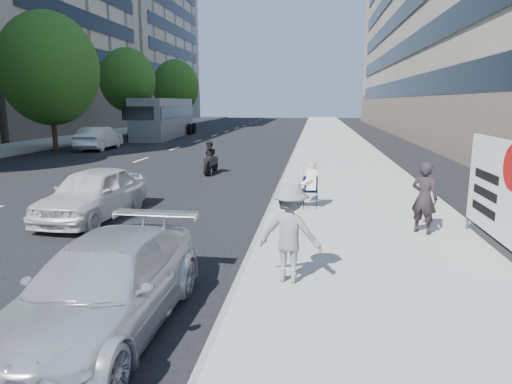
# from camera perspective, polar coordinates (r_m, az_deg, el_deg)

# --- Properties ---
(ground) EXTENTS (160.00, 160.00, 0.00)m
(ground) POSITION_cam_1_polar(r_m,az_deg,el_deg) (9.97, -8.56, -6.68)
(ground) COLOR black
(ground) RESTS_ON ground
(near_sidewalk) EXTENTS (5.00, 120.00, 0.15)m
(near_sidewalk) POSITION_cam_1_polar(r_m,az_deg,el_deg) (29.29, 9.98, 5.24)
(near_sidewalk) COLOR #98968E
(near_sidewalk) RESTS_ON ground
(far_sidewalk) EXTENTS (4.50, 120.00, 0.15)m
(far_sidewalk) POSITION_cam_1_polar(r_m,az_deg,el_deg) (35.12, -26.35, 5.22)
(far_sidewalk) COLOR #98968E
(far_sidewalk) RESTS_ON ground
(far_bldg_north) EXTENTS (22.00, 28.00, 28.00)m
(far_bldg_north) POSITION_cam_1_polar(r_m,az_deg,el_deg) (79.02, -18.12, 18.67)
(far_bldg_north) COLOR beige
(far_bldg_north) RESTS_ON ground
(near_building) EXTENTS (14.00, 70.00, 20.00)m
(near_building) POSITION_cam_1_polar(r_m,az_deg,el_deg) (44.09, 27.88, 19.07)
(near_building) COLOR gray
(near_building) RESTS_ON ground
(tree_far_c) EXTENTS (6.00, 6.00, 8.47)m
(tree_far_c) POSITION_cam_1_polar(r_m,az_deg,el_deg) (31.73, -24.46, 13.83)
(tree_far_c) COLOR #382616
(tree_far_c) RESTS_ON ground
(tree_far_d) EXTENTS (4.80, 4.80, 7.65)m
(tree_far_d) POSITION_cam_1_polar(r_m,az_deg,el_deg) (42.44, -15.76, 13.31)
(tree_far_d) COLOR #382616
(tree_far_d) RESTS_ON ground
(tree_far_e) EXTENTS (5.40, 5.40, 7.89)m
(tree_far_e) POSITION_cam_1_polar(r_m,az_deg,el_deg) (55.60, -10.01, 12.85)
(tree_far_e) COLOR #382616
(tree_far_e) RESTS_ON ground
(seated_protester) EXTENTS (0.83, 1.12, 1.31)m
(seated_protester) POSITION_cam_1_polar(r_m,az_deg,el_deg) (12.67, 6.33, 1.30)
(seated_protester) COLOR #12124F
(seated_protester) RESTS_ON near_sidewalk
(jogger) EXTENTS (1.15, 0.81, 1.62)m
(jogger) POSITION_cam_1_polar(r_m,az_deg,el_deg) (7.41, 4.27, -5.12)
(jogger) COLOR slate
(jogger) RESTS_ON near_sidewalk
(pedestrian_woman) EXTENTS (0.70, 0.66, 1.61)m
(pedestrian_woman) POSITION_cam_1_polar(r_m,az_deg,el_deg) (10.75, 20.29, -0.69)
(pedestrian_woman) COLOR black
(pedestrian_woman) RESTS_ON near_sidewalk
(protest_banner) EXTENTS (0.08, 3.06, 2.20)m
(protest_banner) POSITION_cam_1_polar(r_m,az_deg,el_deg) (9.99, 27.86, 0.45)
(protest_banner) COLOR #4C4C4C
(protest_banner) RESTS_ON near_sidewalk
(parked_sedan) EXTENTS (1.79, 4.28, 1.23)m
(parked_sedan) POSITION_cam_1_polar(r_m,az_deg,el_deg) (6.50, -18.44, -11.28)
(parked_sedan) COLOR silver
(parked_sedan) RESTS_ON ground
(white_sedan_near) EXTENTS (1.81, 4.03, 1.34)m
(white_sedan_near) POSITION_cam_1_polar(r_m,az_deg,el_deg) (12.74, -19.74, -0.16)
(white_sedan_near) COLOR silver
(white_sedan_near) RESTS_ON ground
(white_sedan_mid) EXTENTS (1.77, 4.51, 1.46)m
(white_sedan_mid) POSITION_cam_1_polar(r_m,az_deg,el_deg) (31.36, -19.00, 6.40)
(white_sedan_mid) COLOR white
(white_sedan_mid) RESTS_ON ground
(motorcycle) EXTENTS (0.74, 2.05, 1.42)m
(motorcycle) POSITION_cam_1_polar(r_m,az_deg,el_deg) (19.60, -5.70, 4.12)
(motorcycle) COLOR black
(motorcycle) RESTS_ON ground
(bus) EXTENTS (3.39, 12.20, 3.30)m
(bus) POSITION_cam_1_polar(r_m,az_deg,el_deg) (40.75, -11.36, 9.03)
(bus) COLOR slate
(bus) RESTS_ON ground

